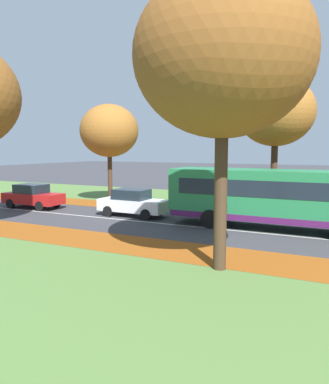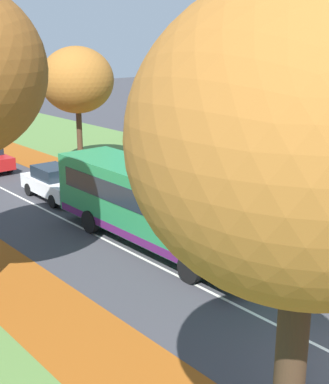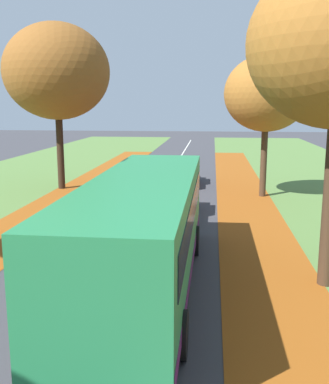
{
  "view_description": "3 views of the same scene",
  "coord_description": "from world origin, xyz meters",
  "px_view_note": "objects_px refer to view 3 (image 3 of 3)",
  "views": [
    {
      "loc": [
        -17.89,
        6.57,
        4.05
      ],
      "look_at": [
        -0.86,
        14.77,
        1.84
      ],
      "focal_mm": 35.0,
      "sensor_mm": 36.0,
      "label": 1
    },
    {
      "loc": [
        -11.1,
        -5.3,
        7.89
      ],
      "look_at": [
        2.04,
        10.25,
        1.9
      ],
      "focal_mm": 50.0,
      "sensor_mm": 36.0,
      "label": 2
    },
    {
      "loc": [
        2.91,
        -1.38,
        4.82
      ],
      "look_at": [
        1.1,
        15.63,
        1.46
      ],
      "focal_mm": 42.0,
      "sensor_mm": 36.0,
      "label": 3
    }
  ],
  "objects_px": {
    "tree_right_mid": "(267,94)",
    "car_white_lead": "(174,197)",
    "tree_left_mid": "(57,72)",
    "car_red_following": "(181,171)",
    "bus": "(144,227)"
  },
  "relations": [
    {
      "from": "tree_right_mid",
      "to": "car_white_lead",
      "type": "height_order",
      "value": "tree_right_mid"
    },
    {
      "from": "tree_left_mid",
      "to": "tree_right_mid",
      "type": "height_order",
      "value": "tree_left_mid"
    },
    {
      "from": "tree_left_mid",
      "to": "tree_right_mid",
      "type": "relative_size",
      "value": 1.26
    },
    {
      "from": "tree_right_mid",
      "to": "car_red_following",
      "type": "relative_size",
      "value": 1.73
    },
    {
      "from": "car_white_lead",
      "to": "car_red_following",
      "type": "distance_m",
      "value": 7.77
    },
    {
      "from": "tree_right_mid",
      "to": "bus",
      "type": "xyz_separation_m",
      "value": [
        -4.42,
        -12.72,
        -3.64
      ]
    },
    {
      "from": "bus",
      "to": "car_red_following",
      "type": "distance_m",
      "value": 15.97
    },
    {
      "from": "tree_right_mid",
      "to": "car_white_lead",
      "type": "bearing_deg",
      "value": -133.63
    },
    {
      "from": "tree_right_mid",
      "to": "bus",
      "type": "height_order",
      "value": "tree_right_mid"
    },
    {
      "from": "tree_left_mid",
      "to": "car_red_following",
      "type": "distance_m",
      "value": 9.14
    },
    {
      "from": "tree_left_mid",
      "to": "tree_right_mid",
      "type": "bearing_deg",
      "value": -5.2
    },
    {
      "from": "bus",
      "to": "car_red_following",
      "type": "height_order",
      "value": "bus"
    },
    {
      "from": "tree_right_mid",
      "to": "car_red_following",
      "type": "height_order",
      "value": "tree_right_mid"
    },
    {
      "from": "tree_left_mid",
      "to": "car_red_following",
      "type": "height_order",
      "value": "tree_left_mid"
    },
    {
      "from": "tree_left_mid",
      "to": "bus",
      "type": "relative_size",
      "value": 0.89
    }
  ]
}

